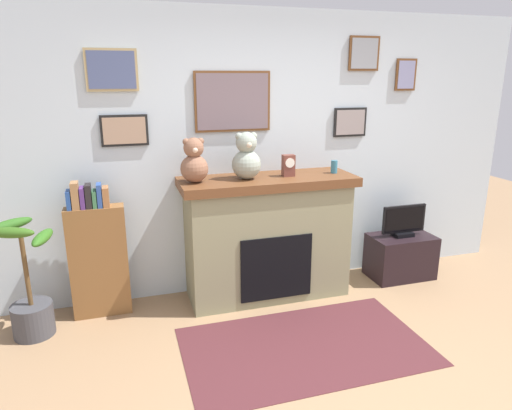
% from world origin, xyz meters
% --- Properties ---
extents(ground_plane, '(12.00, 12.00, 0.00)m').
position_xyz_m(ground_plane, '(0.00, 0.00, 0.00)').
color(ground_plane, '#967352').
extents(back_wall, '(5.20, 0.15, 2.60)m').
position_xyz_m(back_wall, '(-0.00, 2.00, 1.31)').
color(back_wall, silver).
rests_on(back_wall, ground_plane).
extents(fireplace, '(1.59, 0.59, 1.15)m').
position_xyz_m(fireplace, '(-0.14, 1.67, 0.58)').
color(fireplace, gray).
rests_on(fireplace, ground_plane).
extents(bookshelf, '(0.48, 0.16, 1.19)m').
position_xyz_m(bookshelf, '(-1.64, 1.74, 0.54)').
color(bookshelf, brown).
rests_on(bookshelf, ground_plane).
extents(potted_plant, '(0.49, 0.48, 0.96)m').
position_xyz_m(potted_plant, '(-2.16, 1.53, 0.32)').
color(potted_plant, '#3F3F44').
rests_on(potted_plant, ground_plane).
extents(tv_stand, '(0.64, 0.40, 0.45)m').
position_xyz_m(tv_stand, '(1.30, 1.64, 0.22)').
color(tv_stand, black).
rests_on(tv_stand, ground_plane).
extents(television, '(0.47, 0.14, 0.32)m').
position_xyz_m(television, '(1.30, 1.64, 0.60)').
color(television, black).
rests_on(television, tv_stand).
extents(area_rug, '(1.87, 1.09, 0.01)m').
position_xyz_m(area_rug, '(-0.14, 0.73, 0.00)').
color(area_rug, '#4C2226').
rests_on(area_rug, ground_plane).
extents(candle_jar, '(0.06, 0.06, 0.12)m').
position_xyz_m(candle_jar, '(0.50, 1.66, 1.20)').
color(candle_jar, teal).
rests_on(candle_jar, fireplace).
extents(mantel_clock, '(0.11, 0.08, 0.19)m').
position_xyz_m(mantel_clock, '(0.05, 1.66, 1.24)').
color(mantel_clock, brown).
rests_on(mantel_clock, fireplace).
extents(teddy_bear_grey, '(0.24, 0.24, 0.38)m').
position_xyz_m(teddy_bear_grey, '(-0.80, 1.66, 1.32)').
color(teddy_bear_grey, '#8A5D45').
rests_on(teddy_bear_grey, fireplace).
extents(teddy_bear_cream, '(0.26, 0.26, 0.41)m').
position_xyz_m(teddy_bear_cream, '(-0.34, 1.66, 1.33)').
color(teddy_bear_cream, '#939E8F').
rests_on(teddy_bear_cream, fireplace).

